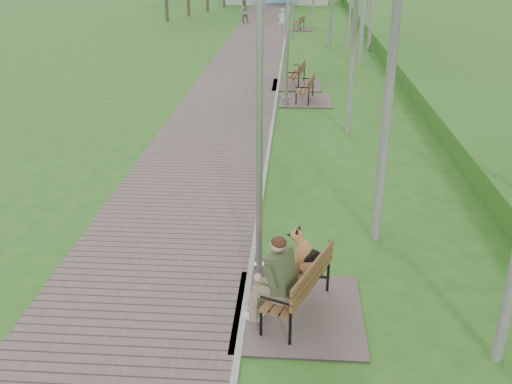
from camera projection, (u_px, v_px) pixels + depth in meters
The scene contains 11 objects.
ground at pixel (245, 311), 9.17m from camera, with size 120.00×120.00×0.00m, color #2A631F.
walkway at pixel (248, 59), 28.91m from camera, with size 3.50×67.00×0.04m, color #645551.
kerb at pixel (282, 59), 28.80m from camera, with size 0.10×67.00×0.05m, color #999993.
bench_main at pixel (293, 289), 8.86m from camera, with size 2.02×2.25×1.77m.
bench_second at pixel (305, 95), 21.20m from camera, with size 1.93×2.14×1.18m.
bench_third at pixel (296, 80), 23.45m from camera, with size 1.98×2.20×1.21m.
bench_far at pixel (299, 26), 38.67m from camera, with size 1.75×1.95×1.08m.
lamp_post_near at pixel (259, 158), 9.18m from camera, with size 0.19×0.19×4.83m.
lamp_post_second at pixel (287, 35), 19.74m from camera, with size 0.21×0.21×5.35m.
pedestrian_near at pixel (282, 20), 37.61m from camera, with size 0.54×0.36×1.48m, color silver.
pedestrian_far at pixel (244, 12), 41.26m from camera, with size 0.81×0.63×1.67m, color slate.
Camera 1 is at (0.72, -7.59, 5.44)m, focal length 40.00 mm.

